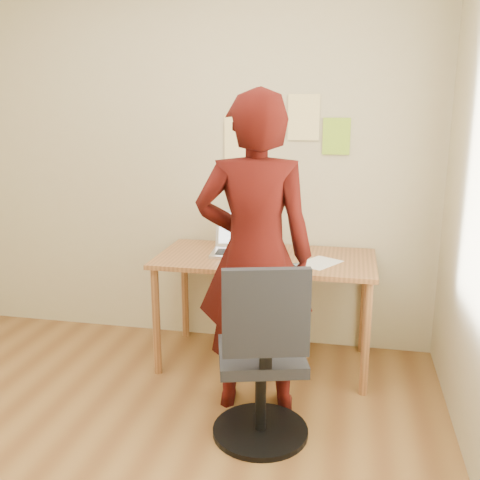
% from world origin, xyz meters
% --- Properties ---
extents(room, '(3.58, 3.58, 2.78)m').
position_xyz_m(room, '(0.00, 0.00, 1.35)').
color(room, brown).
rests_on(room, ground).
extents(desk, '(1.40, 0.70, 0.74)m').
position_xyz_m(desk, '(0.62, 1.38, 0.65)').
color(desk, '#A26737').
rests_on(desk, ground).
extents(laptop, '(0.39, 0.35, 0.26)m').
position_xyz_m(laptop, '(0.45, 1.45, 0.79)').
color(laptop, silver).
rests_on(laptop, desk).
extents(paper_sheet, '(0.31, 0.34, 0.00)m').
position_xyz_m(paper_sheet, '(0.98, 1.31, 0.74)').
color(paper_sheet, white).
rests_on(paper_sheet, desk).
extents(phone, '(0.12, 0.15, 0.01)m').
position_xyz_m(phone, '(0.87, 1.18, 0.75)').
color(phone, black).
rests_on(phone, desk).
extents(wall_note_left, '(0.21, 0.00, 0.30)m').
position_xyz_m(wall_note_left, '(0.38, 1.74, 1.48)').
color(wall_note_left, '#FFE898').
rests_on(wall_note_left, room).
extents(wall_note_mid, '(0.21, 0.00, 0.30)m').
position_xyz_m(wall_note_mid, '(0.81, 1.74, 1.62)').
color(wall_note_mid, '#FFE898').
rests_on(wall_note_mid, room).
extents(wall_note_right, '(0.18, 0.00, 0.24)m').
position_xyz_m(wall_note_right, '(1.03, 1.74, 1.49)').
color(wall_note_right, '#9BD02F').
rests_on(wall_note_right, room).
extents(office_chair, '(0.52, 0.54, 0.97)m').
position_xyz_m(office_chair, '(0.75, 0.50, 0.41)').
color(office_chair, black).
rests_on(office_chair, ground).
extents(person, '(0.70, 0.51, 1.78)m').
position_xyz_m(person, '(0.65, 0.85, 0.89)').
color(person, '#380A07').
rests_on(person, ground).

